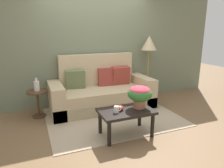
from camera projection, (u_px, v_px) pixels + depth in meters
The scene contains 11 objects.
ground_plane at pixel (115, 120), 3.96m from camera, with size 14.00×14.00×0.00m, color brown.
wall_back at pixel (95, 41), 4.71m from camera, with size 6.40×0.12×2.88m, color slate.
area_rug at pixel (113, 117), 4.09m from camera, with size 2.51×1.88×0.01m, color tan.
couch at pixel (102, 92), 4.54m from camera, with size 2.22×0.93×1.16m.
coffee_table at pixel (126, 114), 3.30m from camera, with size 0.86×0.53×0.44m.
side_table at pixel (38, 99), 4.02m from camera, with size 0.41×0.41×0.53m.
floor_lamp at pixel (149, 47), 4.95m from camera, with size 0.37×0.37×1.55m.
potted_plant at pixel (140, 94), 3.32m from camera, with size 0.40×0.40×0.37m.
coffee_mug at pixel (117, 109), 3.17m from camera, with size 0.12×0.08×0.10m.
snack_bowl at pixel (119, 108), 3.28m from camera, with size 0.14×0.14×0.07m.
table_vase at pixel (37, 86), 3.96m from camera, with size 0.10×0.10×0.25m.
Camera 1 is at (-1.43, -3.37, 1.66)m, focal length 32.98 mm.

